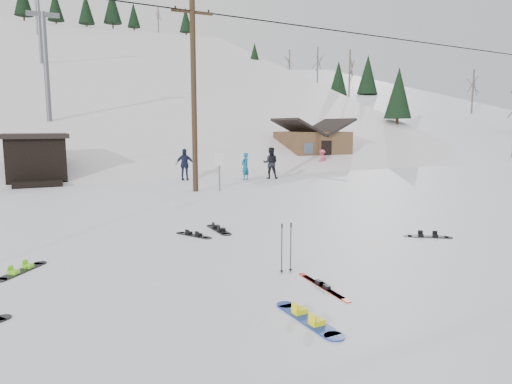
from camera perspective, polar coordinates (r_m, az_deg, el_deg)
name	(u,v)px	position (r m, az deg, el deg)	size (l,w,h in m)	color
ground	(318,289)	(9.25, 7.77, -11.94)	(200.00, 200.00, 0.00)	white
ski_slope	(86,242)	(64.25, -20.43, -5.89)	(60.00, 75.00, 45.00)	white
ridge_right	(346,217)	(72.86, 11.24, -3.08)	(34.00, 85.00, 36.00)	white
treeline_right	(372,149)	(64.02, 14.34, 5.20)	(20.00, 60.00, 10.00)	black
treeline_crest	(68,143)	(93.42, -22.50, 5.73)	(50.00, 6.00, 10.00)	black
utility_pole	(194,94)	(22.35, -7.78, 12.07)	(2.00, 0.26, 9.00)	#3A2819
trail_sign	(220,165)	(22.35, -4.58, 3.37)	(0.50, 0.09, 1.85)	#595B60
lift_hut	(36,159)	(28.24, -25.77, 3.79)	(3.40, 4.10, 2.75)	black
lift_tower_near	(46,60)	(37.54, -24.79, 14.71)	(2.20, 0.36, 8.00)	#595B60
lift_tower_mid	(39,23)	(58.33, -25.48, 18.58)	(2.20, 0.36, 8.00)	#595B60
lift_tower_far	(36,4)	(79.24, -25.81, 20.40)	(2.20, 0.36, 8.00)	#595B60
cabin	(312,147)	(37.02, 7.04, 5.61)	(5.39, 4.40, 3.77)	brown
hero_snowboard	(308,319)	(7.86, 6.51, -15.45)	(0.39, 1.71, 0.12)	#18369D
hero_skis	(323,286)	(9.35, 8.33, -11.55)	(0.15, 1.78, 0.09)	red
ski_poles	(286,247)	(9.99, 3.81, -6.94)	(0.30, 0.08, 1.10)	black
board_scatter_b	(194,235)	(13.49, -7.80, -5.34)	(0.78, 1.19, 0.09)	black
board_scatter_c	(21,271)	(11.42, -27.29, -8.72)	(1.04, 1.23, 0.10)	black
board_scatter_d	(428,236)	(14.10, 20.69, -5.20)	(1.17, 0.89, 0.10)	black
board_scatter_f	(219,229)	(14.09, -4.69, -4.68)	(0.31, 1.60, 0.11)	black
skier_teal	(245,166)	(26.97, -1.36, 3.23)	(0.58, 0.38, 1.60)	#0D5D87
skier_dark	(271,163)	(27.58, 1.84, 3.65)	(0.92, 0.72, 1.89)	black
skier_pink	(322,159)	(34.00, 8.28, 4.06)	(0.93, 0.54, 1.44)	#D44A5F
skier_navy	(185,165)	(27.02, -8.87, 3.41)	(1.09, 0.45, 1.85)	#171E3B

